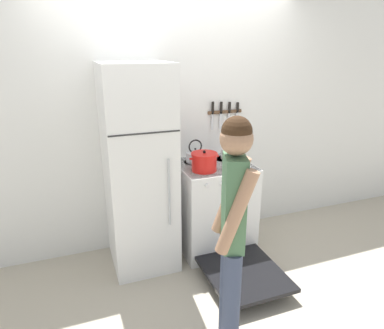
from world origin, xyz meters
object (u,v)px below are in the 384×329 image
Objects in this scene: tea_kettle at (195,155)px; utensil_jar at (225,153)px; dutch_oven_pot at (204,162)px; stove_range at (215,208)px; refrigerator at (139,170)px; person at (233,228)px.

tea_kettle is 1.06× the size of utensil_jar.
stove_range is at bearing 29.87° from dutch_oven_pot.
tea_kettle reaches higher than dutch_oven_pot.
stove_range is (0.74, -0.04, -0.49)m from refrigerator.
stove_range is 4.80× the size of dutch_oven_pot.
utensil_jar reaches higher than dutch_oven_pot.
stove_range is 0.57m from tea_kettle.
person reaches higher than tea_kettle.
stove_range is 6.28× the size of utensil_jar.
utensil_jar is (0.33, 0.01, -0.01)m from tea_kettle.
utensil_jar is 0.13× the size of person.
refrigerator is at bearing 176.96° from stove_range.
tea_kettle reaches higher than stove_range.
tea_kettle is (-0.15, 0.17, 0.53)m from stove_range.
refrigerator is at bearing 33.81° from person.
refrigerator is 0.89m from stove_range.
dutch_oven_pot is (0.58, -0.13, 0.05)m from refrigerator.
person is at bearing -109.31° from stove_range.
stove_range is 1.34m from person.
tea_kettle is at bearing -178.77° from utensil_jar.
person is at bearing -74.94° from refrigerator.
utensil_jar is at bearing -4.82° from person.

